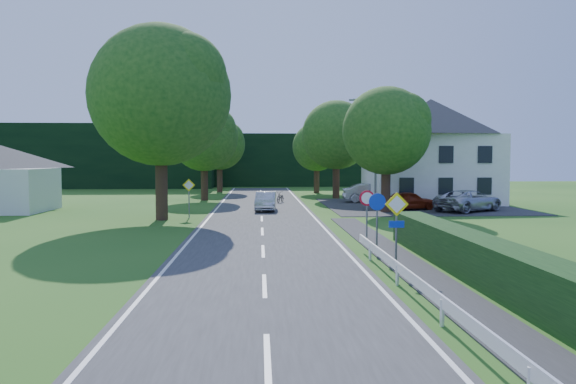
{
  "coord_description": "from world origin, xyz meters",
  "views": [
    {
      "loc": [
        -0.14,
        -9.89,
        3.66
      ],
      "look_at": [
        1.39,
        19.98,
        1.9
      ],
      "focal_mm": 35.0,
      "sensor_mm": 36.0,
      "label": 1
    }
  ],
  "objects": [
    {
      "name": "parked_car_silver_a",
      "position": [
        9.22,
        36.49,
        0.83
      ],
      "size": [
        4.86,
        1.94,
        1.57
      ],
      "primitive_type": "imported",
      "rotation": [
        0.0,
        0.0,
        1.51
      ],
      "color": "#9F9FA3",
      "rests_on": "parking_pad"
    },
    {
      "name": "tree_right_far",
      "position": [
        7.0,
        42.0,
        4.54
      ],
      "size": [
        7.4,
        7.4,
        9.09
      ],
      "primitive_type": null,
      "color": "#194815",
      "rests_on": "ground"
    },
    {
      "name": "sign_roundabout",
      "position": [
        4.3,
        10.98,
        1.67
      ],
      "size": [
        0.64,
        0.08,
        2.37
      ],
      "color": "slate",
      "rests_on": "ground"
    },
    {
      "name": "road",
      "position": [
        0.0,
        20.0,
        0.02
      ],
      "size": [
        7.0,
        80.0,
        0.04
      ],
      "primitive_type": "cube",
      "color": "#323234",
      "rests_on": "ground"
    },
    {
      "name": "sign_priority_right",
      "position": [
        4.3,
        7.98,
        1.8
      ],
      "size": [
        0.78,
        0.09,
        2.59
      ],
      "color": "slate",
      "rests_on": "ground"
    },
    {
      "name": "ground",
      "position": [
        0.0,
        0.0,
        0.0
      ],
      "size": [
        160.0,
        160.0,
        0.0
      ],
      "primitive_type": "plane",
      "color": "#205017",
      "rests_on": "ground"
    },
    {
      "name": "treeline_right",
      "position": [
        8.0,
        66.0,
        3.5
      ],
      "size": [
        30.0,
        5.0,
        7.0
      ],
      "primitive_type": "cube",
      "color": "black",
      "rests_on": "ground"
    },
    {
      "name": "moving_car",
      "position": [
        0.3,
        29.3,
        0.69
      ],
      "size": [
        1.58,
        4.04,
        1.31
      ],
      "primitive_type": "imported",
      "rotation": [
        0.0,
        0.0,
        -0.05
      ],
      "color": "silver",
      "rests_on": "road"
    },
    {
      "name": "parked_car_red",
      "position": [
        10.51,
        29.51,
        0.7
      ],
      "size": [
        4.18,
        2.62,
        1.32
      ],
      "primitive_type": "imported",
      "rotation": [
        0.0,
        0.0,
        1.86
      ],
      "color": "maroon",
      "rests_on": "parking_pad"
    },
    {
      "name": "parking_pad",
      "position": [
        12.0,
        33.0,
        0.02
      ],
      "size": [
        14.0,
        16.0,
        0.04
      ],
      "primitive_type": "cube",
      "color": "#27282A",
      "rests_on": "ground"
    },
    {
      "name": "house_white",
      "position": [
        14.0,
        36.0,
        4.41
      ],
      "size": [
        10.6,
        8.4,
        8.6
      ],
      "color": "white",
      "rests_on": "ground"
    },
    {
      "name": "line_centre",
      "position": [
        0.0,
        20.0,
        0.04
      ],
      "size": [
        0.12,
        80.0,
        0.01
      ],
      "primitive_type": null,
      "color": "white",
      "rests_on": "road"
    },
    {
      "name": "tree_right_mid",
      "position": [
        8.5,
        28.0,
        4.29
      ],
      "size": [
        7.0,
        7.0,
        8.58
      ],
      "primitive_type": null,
      "color": "#194815",
      "rests_on": "ground"
    },
    {
      "name": "parked_car_silver_b",
      "position": [
        14.34,
        28.13,
        0.78
      ],
      "size": [
        5.79,
        5.01,
        1.48
      ],
      "primitive_type": "imported",
      "rotation": [
        0.0,
        0.0,
        2.16
      ],
      "color": "#B7B7BF",
      "rests_on": "parking_pad"
    },
    {
      "name": "tree_right_back",
      "position": [
        6.0,
        50.0,
        3.78
      ],
      "size": [
        6.2,
        6.2,
        7.56
      ],
      "primitive_type": null,
      "color": "#194815",
      "rests_on": "ground"
    },
    {
      "name": "line_edge_left",
      "position": [
        -3.25,
        20.0,
        0.04
      ],
      "size": [
        0.12,
        80.0,
        0.01
      ],
      "primitive_type": "cube",
      "color": "white",
      "rests_on": "road"
    },
    {
      "name": "tree_left_back",
      "position": [
        -4.5,
        52.0,
        4.04
      ],
      "size": [
        6.6,
        6.6,
        8.07
      ],
      "primitive_type": null,
      "color": "#194815",
      "rests_on": "ground"
    },
    {
      "name": "streetlight",
      "position": [
        8.06,
        30.0,
        4.46
      ],
      "size": [
        2.03,
        0.18,
        8.0
      ],
      "color": "slate",
      "rests_on": "ground"
    },
    {
      "name": "guardrail",
      "position": [
        3.85,
        -1.0,
        0.34
      ],
      "size": [
        0.12,
        26.0,
        0.69
      ],
      "primitive_type": null,
      "color": "white",
      "rests_on": "ground"
    },
    {
      "name": "parasol",
      "position": [
        11.46,
        33.47,
        0.92
      ],
      "size": [
        2.01,
        2.05,
        1.76
      ],
      "primitive_type": "imported",
      "rotation": [
        0.0,
        0.0,
        -0.05
      ],
      "color": "#B1370E",
      "rests_on": "parking_pad"
    },
    {
      "name": "treeline_left",
      "position": [
        -28.0,
        62.0,
        4.0
      ],
      "size": [
        44.0,
        6.0,
        8.0
      ],
      "primitive_type": "cube",
      "color": "black",
      "rests_on": "ground"
    },
    {
      "name": "sign_speed_limit",
      "position": [
        4.3,
        12.97,
        1.77
      ],
      "size": [
        0.64,
        0.11,
        2.37
      ],
      "color": "slate",
      "rests_on": "ground"
    },
    {
      "name": "tree_left_far",
      "position": [
        -5.0,
        40.0,
        4.29
      ],
      "size": [
        7.0,
        7.0,
        8.58
      ],
      "primitive_type": null,
      "color": "#194815",
      "rests_on": "ground"
    },
    {
      "name": "line_edge_right",
      "position": [
        3.25,
        20.0,
        0.04
      ],
      "size": [
        0.12,
        80.0,
        0.01
      ],
      "primitive_type": "cube",
      "color": "white",
      "rests_on": "road"
    },
    {
      "name": "motorcycle",
      "position": [
        1.6,
        36.44,
        0.52
      ],
      "size": [
        1.14,
        1.93,
        0.96
      ],
      "primitive_type": "imported",
      "rotation": [
        0.0,
        0.0,
        -0.3
      ],
      "color": "black",
      "rests_on": "road"
    },
    {
      "name": "tree_main",
      "position": [
        -6.0,
        24.0,
        5.82
      ],
      "size": [
        9.4,
        9.4,
        11.64
      ],
      "primitive_type": null,
      "color": "#194815",
      "rests_on": "ground"
    },
    {
      "name": "footpath",
      "position": [
        4.95,
        2.0,
        0.02
      ],
      "size": [
        1.5,
        44.0,
        0.04
      ],
      "primitive_type": "cube",
      "color": "#27282A",
      "rests_on": "ground"
    },
    {
      "name": "sign_priority_left",
      "position": [
        -4.5,
        24.98,
        1.72
      ],
      "size": [
        0.78,
        0.09,
        2.44
      ],
      "color": "slate",
      "rests_on": "ground"
    }
  ]
}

